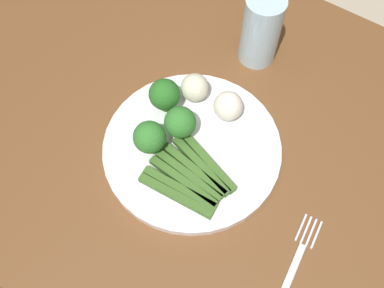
{
  "coord_description": "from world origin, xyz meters",
  "views": [
    {
      "loc": [
        0.19,
        -0.29,
        1.35
      ],
      "look_at": [
        0.01,
        -0.03,
        0.77
      ],
      "focal_mm": 39.2,
      "sensor_mm": 36.0,
      "label": 1
    }
  ],
  "objects_px": {
    "broccoli_front": "(164,95)",
    "plate": "(192,148)",
    "broccoli_back": "(180,123)",
    "dining_table": "(198,167)",
    "broccoli_right": "(150,138)",
    "asparagus_bundle": "(190,177)",
    "fork": "(294,266)",
    "cauliflower_near_fork": "(228,106)",
    "cauliflower_outer_edge": "(195,88)",
    "water_glass": "(261,30)"
  },
  "relations": [
    {
      "from": "broccoli_front",
      "to": "plate",
      "type": "bearing_deg",
      "value": -24.25
    },
    {
      "from": "plate",
      "to": "broccoli_back",
      "type": "bearing_deg",
      "value": 165.58
    },
    {
      "from": "dining_table",
      "to": "broccoli_right",
      "type": "distance_m",
      "value": 0.19
    },
    {
      "from": "dining_table",
      "to": "broccoli_back",
      "type": "relative_size",
      "value": 19.33
    },
    {
      "from": "asparagus_bundle",
      "to": "fork",
      "type": "height_order",
      "value": "asparagus_bundle"
    },
    {
      "from": "broccoli_front",
      "to": "cauliflower_near_fork",
      "type": "relative_size",
      "value": 1.29
    },
    {
      "from": "dining_table",
      "to": "fork",
      "type": "bearing_deg",
      "value": -23.53
    },
    {
      "from": "broccoli_front",
      "to": "cauliflower_outer_edge",
      "type": "xyz_separation_m",
      "value": [
        0.03,
        0.05,
        -0.01
      ]
    },
    {
      "from": "fork",
      "to": "water_glass",
      "type": "xyz_separation_m",
      "value": [
        -0.24,
        0.3,
        0.06
      ]
    },
    {
      "from": "dining_table",
      "to": "water_glass",
      "type": "height_order",
      "value": "water_glass"
    },
    {
      "from": "plate",
      "to": "water_glass",
      "type": "bearing_deg",
      "value": 93.76
    },
    {
      "from": "broccoli_back",
      "to": "cauliflower_near_fork",
      "type": "bearing_deg",
      "value": 60.99
    },
    {
      "from": "asparagus_bundle",
      "to": "broccoli_front",
      "type": "xyz_separation_m",
      "value": [
        -0.11,
        0.08,
        0.03
      ]
    },
    {
      "from": "plate",
      "to": "water_glass",
      "type": "xyz_separation_m",
      "value": [
        -0.02,
        0.23,
        0.06
      ]
    },
    {
      "from": "asparagus_bundle",
      "to": "broccoli_back",
      "type": "relative_size",
      "value": 2.19
    },
    {
      "from": "fork",
      "to": "cauliflower_near_fork",
      "type": "bearing_deg",
      "value": 47.35
    },
    {
      "from": "broccoli_front",
      "to": "water_glass",
      "type": "xyz_separation_m",
      "value": [
        0.06,
        0.19,
        0.01
      ]
    },
    {
      "from": "dining_table",
      "to": "plate",
      "type": "relative_size",
      "value": 4.17
    },
    {
      "from": "broccoli_right",
      "to": "broccoli_front",
      "type": "height_order",
      "value": "same"
    },
    {
      "from": "broccoli_right",
      "to": "fork",
      "type": "xyz_separation_m",
      "value": [
        0.27,
        -0.03,
        -0.05
      ]
    },
    {
      "from": "broccoli_front",
      "to": "cauliflower_outer_edge",
      "type": "relative_size",
      "value": 1.32
    },
    {
      "from": "broccoli_front",
      "to": "cauliflower_outer_edge",
      "type": "distance_m",
      "value": 0.06
    },
    {
      "from": "plate",
      "to": "cauliflower_near_fork",
      "type": "bearing_deg",
      "value": 80.02
    },
    {
      "from": "broccoli_back",
      "to": "fork",
      "type": "height_order",
      "value": "broccoli_back"
    },
    {
      "from": "plate",
      "to": "cauliflower_outer_edge",
      "type": "xyz_separation_m",
      "value": [
        -0.05,
        0.08,
        0.03
      ]
    },
    {
      "from": "broccoli_back",
      "to": "cauliflower_outer_edge",
      "type": "bearing_deg",
      "value": 107.6
    },
    {
      "from": "plate",
      "to": "cauliflower_near_fork",
      "type": "distance_m",
      "value": 0.09
    },
    {
      "from": "cauliflower_outer_edge",
      "to": "broccoli_front",
      "type": "bearing_deg",
      "value": -119.95
    },
    {
      "from": "dining_table",
      "to": "cauliflower_outer_edge",
      "type": "relative_size",
      "value": 25.1
    },
    {
      "from": "broccoli_back",
      "to": "broccoli_right",
      "type": "bearing_deg",
      "value": -115.26
    },
    {
      "from": "cauliflower_near_fork",
      "to": "cauliflower_outer_edge",
      "type": "bearing_deg",
      "value": -179.95
    },
    {
      "from": "broccoli_right",
      "to": "cauliflower_near_fork",
      "type": "distance_m",
      "value": 0.14
    },
    {
      "from": "broccoli_right",
      "to": "fork",
      "type": "height_order",
      "value": "broccoli_right"
    },
    {
      "from": "asparagus_bundle",
      "to": "water_glass",
      "type": "height_order",
      "value": "water_glass"
    },
    {
      "from": "dining_table",
      "to": "broccoli_right",
      "type": "xyz_separation_m",
      "value": [
        -0.04,
        -0.07,
        0.17
      ]
    },
    {
      "from": "broccoli_right",
      "to": "broccoli_front",
      "type": "bearing_deg",
      "value": 110.22
    },
    {
      "from": "broccoli_right",
      "to": "water_glass",
      "type": "xyz_separation_m",
      "value": [
        0.03,
        0.27,
        0.01
      ]
    },
    {
      "from": "cauliflower_outer_edge",
      "to": "water_glass",
      "type": "bearing_deg",
      "value": 76.46
    },
    {
      "from": "cauliflower_outer_edge",
      "to": "water_glass",
      "type": "height_order",
      "value": "water_glass"
    },
    {
      "from": "dining_table",
      "to": "cauliflower_outer_edge",
      "type": "height_order",
      "value": "cauliflower_outer_edge"
    },
    {
      "from": "broccoli_right",
      "to": "asparagus_bundle",
      "type": "bearing_deg",
      "value": -5.58
    },
    {
      "from": "broccoli_right",
      "to": "cauliflower_outer_edge",
      "type": "distance_m",
      "value": 0.12
    },
    {
      "from": "dining_table",
      "to": "cauliflower_near_fork",
      "type": "xyz_separation_m",
      "value": [
        0.02,
        0.05,
        0.16
      ]
    },
    {
      "from": "asparagus_bundle",
      "to": "cauliflower_outer_edge",
      "type": "bearing_deg",
      "value": -53.58
    },
    {
      "from": "plate",
      "to": "fork",
      "type": "height_order",
      "value": "plate"
    },
    {
      "from": "dining_table",
      "to": "plate",
      "type": "bearing_deg",
      "value": -77.59
    },
    {
      "from": "cauliflower_outer_edge",
      "to": "cauliflower_near_fork",
      "type": "xyz_separation_m",
      "value": [
        0.06,
        0.0,
        0.0
      ]
    },
    {
      "from": "broccoli_right",
      "to": "cauliflower_outer_edge",
      "type": "height_order",
      "value": "broccoli_right"
    },
    {
      "from": "asparagus_bundle",
      "to": "broccoli_front",
      "type": "bearing_deg",
      "value": -33.23
    },
    {
      "from": "cauliflower_near_fork",
      "to": "broccoli_front",
      "type": "bearing_deg",
      "value": -153.09
    }
  ]
}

